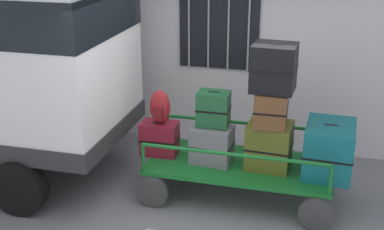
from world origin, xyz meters
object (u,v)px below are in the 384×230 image
suitcase_midright_bottom (329,149)px  backpack (160,107)px  luggage_cart (239,169)px  suitcase_midleft_bottom (212,145)px  suitcase_midleft_middle (213,109)px  suitcase_left_bottom (159,138)px  suitcase_center_middle (271,108)px  suitcase_center_top (274,68)px  suitcase_center_bottom (269,145)px

suitcase_midright_bottom → backpack: size_ratio=1.72×
luggage_cart → suitcase_midleft_bottom: bearing=-174.2°
suitcase_midright_bottom → suitcase_midleft_middle: bearing=-179.8°
luggage_cart → suitcase_left_bottom: (-1.08, 0.02, 0.30)m
luggage_cart → suitcase_midleft_bottom: suitcase_midleft_bottom is taller
backpack → luggage_cart: bearing=-0.4°
suitcase_left_bottom → backpack: (0.02, -0.01, 0.44)m
suitcase_midleft_bottom → suitcase_midleft_middle: suitcase_midleft_middle is taller
suitcase_midright_bottom → backpack: backpack is taller
suitcase_midright_bottom → backpack: bearing=-179.4°
luggage_cart → suitcase_center_middle: bearing=2.1°
suitcase_center_middle → suitcase_center_top: bearing=90.0°
luggage_cart → suitcase_center_middle: suitcase_center_middle is taller
suitcase_midright_bottom → backpack: 2.16m
luggage_cart → suitcase_center_bottom: (0.36, 0.01, 0.37)m
suitcase_midright_bottom → suitcase_left_bottom: bearing=-179.6°
suitcase_center_middle → suitcase_center_top: suitcase_center_top is taller
luggage_cart → suitcase_left_bottom: bearing=179.1°
suitcase_center_top → suitcase_midright_bottom: 1.21m
suitcase_center_bottom → suitcase_center_middle: (0.00, -0.00, 0.50)m
suitcase_left_bottom → suitcase_midright_bottom: (2.15, 0.01, 0.09)m
suitcase_left_bottom → suitcase_center_bottom: size_ratio=0.86×
suitcase_center_middle → backpack: (-1.41, -0.01, -0.12)m
luggage_cart → suitcase_midright_bottom: bearing=1.7°
suitcase_center_top → luggage_cart: bearing=-176.0°
suitcase_left_bottom → suitcase_center_top: size_ratio=0.88×
luggage_cart → backpack: 1.29m
suitcase_left_bottom → suitcase_midleft_bottom: bearing=-4.3°
backpack → suitcase_center_bottom: bearing=0.3°
suitcase_center_bottom → suitcase_center_middle: 0.50m
suitcase_midleft_bottom → suitcase_center_bottom: (0.72, 0.05, 0.05)m
suitcase_left_bottom → luggage_cart: bearing=-0.9°
suitcase_midleft_middle → suitcase_center_top: suitcase_center_top is taller
suitcase_midright_bottom → suitcase_center_top: bearing=-179.5°
suitcase_midleft_middle → suitcase_center_top: (0.72, -0.00, 0.58)m
suitcase_left_bottom → suitcase_center_bottom: 1.44m
suitcase_center_bottom → suitcase_center_top: suitcase_center_top is taller
luggage_cart → suitcase_left_bottom: size_ratio=4.80×
suitcase_center_top → suitcase_midleft_bottom: bearing=-175.1°
suitcase_center_middle → suitcase_center_top: 0.49m
suitcase_center_bottom → suitcase_midright_bottom: suitcase_midright_bottom is taller
suitcase_center_middle → luggage_cart: bearing=-177.9°
suitcase_center_bottom → suitcase_midright_bottom: 0.72m
suitcase_left_bottom → suitcase_center_top: (1.43, 0.01, 1.06)m
suitcase_midleft_middle → backpack: suitcase_midleft_middle is taller
suitcase_center_bottom → backpack: backpack is taller
suitcase_midleft_bottom → suitcase_center_top: (0.72, 0.06, 1.05)m
suitcase_center_top → suitcase_midright_bottom: suitcase_center_top is taller
suitcase_left_bottom → backpack: backpack is taller
suitcase_center_bottom → backpack: bearing=-179.7°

